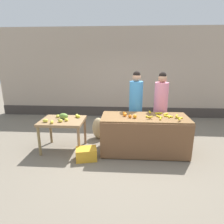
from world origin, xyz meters
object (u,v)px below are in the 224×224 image
produce_crate (86,154)px  produce_sack (99,128)px  vendor_woman_blue_shirt (136,107)px  vendor_woman_pink_shirt (160,108)px

produce_crate → produce_sack: 1.17m
produce_sack → vendor_woman_blue_shirt: bearing=-2.8°
vendor_woman_blue_shirt → produce_crate: (-1.10, -1.11, -0.79)m
vendor_woman_blue_shirt → vendor_woman_pink_shirt: vendor_woman_blue_shirt is taller
vendor_woman_blue_shirt → produce_sack: size_ratio=3.13×
vendor_woman_pink_shirt → vendor_woman_blue_shirt: bearing=175.6°
vendor_woman_pink_shirt → produce_sack: size_ratio=3.10×
vendor_woman_pink_shirt → produce_sack: (-1.61, 0.10, -0.62)m
produce_crate → vendor_woman_blue_shirt: bearing=45.3°
vendor_woman_blue_shirt → produce_crate: 1.75m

